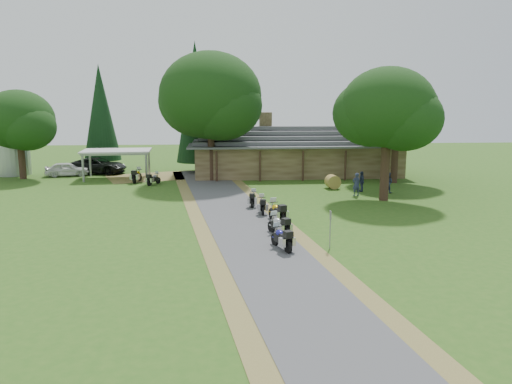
{
  "coord_description": "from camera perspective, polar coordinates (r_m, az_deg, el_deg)",
  "views": [
    {
      "loc": [
        -1.71,
        -25.98,
        7.33
      ],
      "look_at": [
        0.58,
        5.27,
        1.6
      ],
      "focal_mm": 35.0,
      "sensor_mm": 36.0,
      "label": 1
    }
  ],
  "objects": [
    {
      "name": "oak_driveway",
      "position": [
        37.98,
        14.74,
        7.34
      ],
      "size": [
        6.9,
        6.9,
        11.1
      ],
      "primitive_type": null,
      "color": "black",
      "rests_on": "ground"
    },
    {
      "name": "motorcycle_row_c",
      "position": [
        30.48,
        2.4,
        -2.2
      ],
      "size": [
        1.23,
        2.17,
        1.41
      ],
      "primitive_type": null,
      "rotation": [
        0.0,
        0.0,
        1.86
      ],
      "color": "#C89C0A",
      "rests_on": "ground"
    },
    {
      "name": "person_a",
      "position": [
        39.72,
        11.39,
        1.08
      ],
      "size": [
        0.71,
        0.6,
        2.13
      ],
      "primitive_type": "imported",
      "rotation": [
        0.0,
        0.0,
        3.46
      ],
      "color": "#2B3252",
      "rests_on": "ground"
    },
    {
      "name": "silo",
      "position": [
        55.5,
        -26.21,
        5.27
      ],
      "size": [
        3.76,
        3.76,
        6.84
      ],
      "primitive_type": "cylinder",
      "rotation": [
        0.0,
        0.0,
        0.13
      ],
      "color": "gray",
      "rests_on": "ground"
    },
    {
      "name": "driveway",
      "position": [
        30.88,
        -1.83,
        -3.37
      ],
      "size": [
        51.95,
        51.95,
        0.0
      ],
      "primitive_type": "plane",
      "rotation": [
        0.0,
        0.0,
        0.14
      ],
      "color": "#4D4D50",
      "rests_on": "ground"
    },
    {
      "name": "motorcycle_row_a",
      "position": [
        25.0,
        2.91,
        -5.17
      ],
      "size": [
        1.2,
        1.97,
        1.28
      ],
      "primitive_type": null,
      "rotation": [
        0.0,
        0.0,
        1.91
      ],
      "color": "navy",
      "rests_on": "ground"
    },
    {
      "name": "carport",
      "position": [
        49.64,
        -15.56,
        3.09
      ],
      "size": [
        6.58,
        4.63,
        2.74
      ],
      "primitive_type": null,
      "rotation": [
        0.0,
        0.0,
        0.07
      ],
      "color": "silver",
      "rests_on": "ground"
    },
    {
      "name": "cedar_near",
      "position": [
        52.07,
        -6.88,
        9.55
      ],
      "size": [
        4.19,
        4.19,
        13.3
      ],
      "primitive_type": "cone",
      "color": "black",
      "rests_on": "ground"
    },
    {
      "name": "motorcycle_row_d",
      "position": [
        32.9,
        0.71,
        -1.43
      ],
      "size": [
        0.61,
        1.78,
        1.21
      ],
      "primitive_type": null,
      "rotation": [
        0.0,
        0.0,
        1.56
      ],
      "color": "orange",
      "rests_on": "ground"
    },
    {
      "name": "motorcycle_carport_b",
      "position": [
        45.12,
        -11.61,
        1.54
      ],
      "size": [
        1.28,
        1.73,
        1.14
      ],
      "primitive_type": null,
      "rotation": [
        0.0,
        0.0,
        1.07
      ],
      "color": "gray",
      "rests_on": "ground"
    },
    {
      "name": "oak_lodge_right",
      "position": [
        46.55,
        15.77,
        7.48
      ],
      "size": [
        7.19,
        7.19,
        10.59
      ],
      "primitive_type": null,
      "color": "black",
      "rests_on": "ground"
    },
    {
      "name": "sign_post",
      "position": [
        25.25,
        8.47,
        -4.3
      ],
      "size": [
        0.36,
        0.06,
        1.98
      ],
      "primitive_type": null,
      "color": "gray",
      "rests_on": "ground"
    },
    {
      "name": "person_c",
      "position": [
        41.71,
        11.98,
        1.38
      ],
      "size": [
        0.42,
        0.57,
        1.96
      ],
      "primitive_type": "imported",
      "rotation": [
        0.0,
        0.0,
        4.76
      ],
      "color": "#2B3252",
      "rests_on": "ground"
    },
    {
      "name": "motorcycle_row_b",
      "position": [
        27.56,
        2.61,
        -3.71
      ],
      "size": [
        1.36,
        1.93,
        1.27
      ],
      "primitive_type": null,
      "rotation": [
        0.0,
        0.0,
        2.03
      ],
      "color": "#B0B3B8",
      "rests_on": "ground"
    },
    {
      "name": "lodge",
      "position": [
        50.8,
        4.57,
        4.82
      ],
      "size": [
        21.4,
        9.4,
        4.9
      ],
      "primitive_type": null,
      "color": "brown",
      "rests_on": "ground"
    },
    {
      "name": "car_dark_suv",
      "position": [
        53.57,
        -17.66,
        3.32
      ],
      "size": [
        4.03,
        6.77,
        2.43
      ],
      "primitive_type": "imported",
      "rotation": [
        0.0,
        0.0,
        1.35
      ],
      "color": "black",
      "rests_on": "ground"
    },
    {
      "name": "ground",
      "position": [
        27.05,
        -0.41,
        -5.36
      ],
      "size": [
        120.0,
        120.0,
        0.0
      ],
      "primitive_type": "plane",
      "color": "#2D5718",
      "rests_on": "ground"
    },
    {
      "name": "motorcycle_carport_a",
      "position": [
        46.78,
        -13.44,
        1.9
      ],
      "size": [
        0.97,
        2.05,
        1.35
      ],
      "primitive_type": null,
      "rotation": [
        0.0,
        0.0,
        1.4
      ],
      "color": "gold",
      "rests_on": "ground"
    },
    {
      "name": "hay_bale",
      "position": [
        42.78,
        8.76,
        1.16
      ],
      "size": [
        1.25,
        1.17,
        1.15
      ],
      "primitive_type": "cylinder",
      "rotation": [
        1.57,
        0.0,
        0.1
      ],
      "color": "olive",
      "rests_on": "ground"
    },
    {
      "name": "oak_lodge_left",
      "position": [
        46.27,
        -5.21,
        9.07
      ],
      "size": [
        9.33,
        9.33,
        12.63
      ],
      "primitive_type": null,
      "color": "black",
      "rests_on": "ground"
    },
    {
      "name": "person_b",
      "position": [
        41.6,
        14.85,
        1.25
      ],
      "size": [
        0.69,
        0.68,
        1.98
      ],
      "primitive_type": "imported",
      "rotation": [
        0.0,
        0.0,
        2.39
      ],
      "color": "#2B3252",
      "rests_on": "ground"
    },
    {
      "name": "car_white_sedan",
      "position": [
        52.7,
        -20.8,
        2.66
      ],
      "size": [
        3.24,
        5.61,
        1.76
      ],
      "primitive_type": "imported",
      "rotation": [
        0.0,
        0.0,
        1.77
      ],
      "color": "silver",
      "rests_on": "ground"
    },
    {
      "name": "cedar_far",
      "position": [
        56.47,
        -17.31,
        8.15
      ],
      "size": [
        3.9,
        3.9,
        11.2
      ],
      "primitive_type": "cone",
      "color": "black",
      "rests_on": "ground"
    },
    {
      "name": "motorcycle_row_e",
      "position": [
        35.11,
        -0.34,
        -0.71
      ],
      "size": [
        0.82,
        1.77,
        1.17
      ],
      "primitive_type": null,
      "rotation": [
        0.0,
        0.0,
        1.41
      ],
      "color": "black",
      "rests_on": "ground"
    },
    {
      "name": "oak_silo",
      "position": [
        52.21,
        -25.42,
        6.29
      ],
      "size": [
        6.55,
        6.55,
        9.05
      ],
      "primitive_type": null,
      "color": "black",
      "rests_on": "ground"
    }
  ]
}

